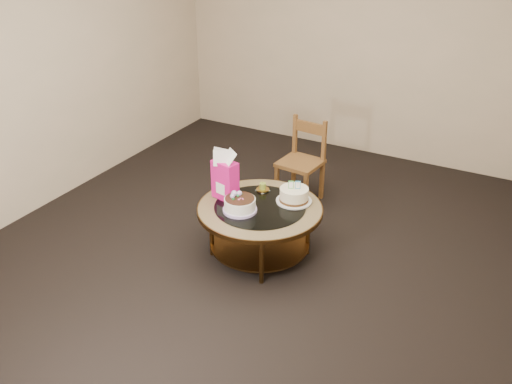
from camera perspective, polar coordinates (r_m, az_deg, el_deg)
The scene contains 8 objects.
ground at distance 4.83m, azimuth 0.38°, elevation -6.18°, with size 5.00×5.00×0.00m, color black.
room_walls at distance 4.17m, azimuth 0.44°, elevation 11.69°, with size 4.52×5.02×2.61m.
coffee_table at distance 4.63m, azimuth 0.39°, elevation -2.29°, with size 1.02×1.02×0.46m.
decorated_cake at distance 4.50m, azimuth -1.64°, elevation -1.32°, with size 0.27×0.27×0.16m.
cream_cake at distance 4.64m, azimuth 3.83°, elevation -0.32°, with size 0.29×0.29×0.19m.
gift_bag at distance 4.63m, azimuth -3.12°, elevation 1.71°, with size 0.23×0.19×0.42m.
pillar_candle at distance 4.81m, azimuth 0.67°, elevation 0.40°, with size 0.12×0.12×0.08m.
dining_chair at distance 5.50m, azimuth 4.63°, elevation 3.12°, with size 0.41×0.41×0.81m.
Camera 1 is at (1.89, -3.54, 2.69)m, focal length 40.00 mm.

